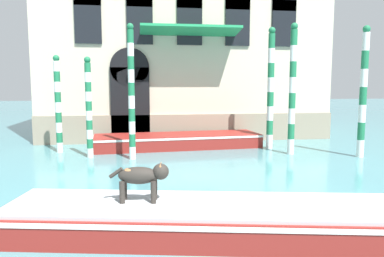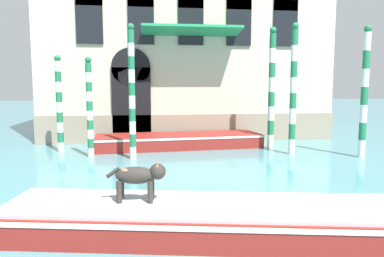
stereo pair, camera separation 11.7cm
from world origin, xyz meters
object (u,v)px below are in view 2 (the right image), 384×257
at_px(mooring_pole_4, 90,107).
at_px(mooring_pole_3, 59,104).
at_px(mooring_pole_5, 365,92).
at_px(boat_moored_near_palazzo, 179,140).
at_px(boat_foreground, 208,218).
at_px(mooring_pole_0, 293,89).
at_px(mooring_pole_1, 132,92).
at_px(mooring_pole_2, 272,88).
at_px(dog_on_deck, 140,176).

bearing_deg(mooring_pole_4, mooring_pole_3, 136.99).
xyz_separation_m(mooring_pole_4, mooring_pole_5, (9.34, -1.27, 0.52)).
bearing_deg(boat_moored_near_palazzo, boat_foreground, -97.11).
xyz_separation_m(boat_moored_near_palazzo, mooring_pole_0, (3.92, -2.02, 2.08)).
xyz_separation_m(mooring_pole_0, mooring_pole_1, (-5.70, -0.12, -0.08)).
relative_size(mooring_pole_2, mooring_pole_3, 1.31).
relative_size(dog_on_deck, mooring_pole_1, 0.23).
bearing_deg(dog_on_deck, mooring_pole_5, 45.01).
relative_size(dog_on_deck, mooring_pole_0, 0.22).
bearing_deg(boat_moored_near_palazzo, mooring_pole_4, -157.94).
height_order(mooring_pole_1, mooring_pole_2, mooring_pole_2).
bearing_deg(mooring_pole_4, dog_on_deck, -75.90).
height_order(boat_foreground, mooring_pole_1, mooring_pole_1).
xyz_separation_m(boat_moored_near_palazzo, mooring_pole_3, (-4.48, -0.47, 1.53)).
height_order(dog_on_deck, mooring_pole_5, mooring_pole_5).
xyz_separation_m(mooring_pole_0, mooring_pole_4, (-7.16, 0.39, -0.61)).
relative_size(boat_moored_near_palazzo, mooring_pole_4, 1.94).
bearing_deg(mooring_pole_5, boat_moored_near_palazzo, 154.54).
distance_m(boat_foreground, mooring_pole_1, 7.12).
distance_m(mooring_pole_0, mooring_pole_5, 2.35).
bearing_deg(mooring_pole_1, mooring_pole_3, 148.25).
bearing_deg(mooring_pole_3, dog_on_deck, -69.73).
height_order(mooring_pole_0, mooring_pole_4, mooring_pole_0).
bearing_deg(mooring_pole_4, mooring_pole_1, -19.35).
xyz_separation_m(mooring_pole_0, mooring_pole_2, (-0.35, 1.27, 0.02)).
xyz_separation_m(mooring_pole_0, mooring_pole_5, (2.18, -0.88, -0.09)).
xyz_separation_m(mooring_pole_0, mooring_pole_3, (-8.41, 1.55, -0.55)).
xyz_separation_m(mooring_pole_1, mooring_pole_2, (5.34, 1.39, 0.10)).
height_order(mooring_pole_0, mooring_pole_2, mooring_pole_2).
bearing_deg(mooring_pole_5, mooring_pole_0, 157.93).
bearing_deg(dog_on_deck, boat_moored_near_palazzo, 88.49).
relative_size(dog_on_deck, mooring_pole_4, 0.29).
bearing_deg(mooring_pole_0, dog_on_deck, -129.72).
relative_size(mooring_pole_4, mooring_pole_5, 0.77).
distance_m(boat_foreground, mooring_pole_0, 8.32).
relative_size(boat_foreground, mooring_pole_5, 1.61).
height_order(dog_on_deck, mooring_pole_0, mooring_pole_0).
xyz_separation_m(mooring_pole_2, mooring_pole_5, (2.53, -2.15, -0.10)).
bearing_deg(boat_moored_near_palazzo, mooring_pole_1, -134.27).
bearing_deg(mooring_pole_2, boat_foreground, -115.98).
height_order(mooring_pole_0, mooring_pole_5, mooring_pole_0).
xyz_separation_m(boat_foreground, mooring_pole_5, (6.47, 5.93, 1.99)).
xyz_separation_m(dog_on_deck, mooring_pole_4, (-1.74, 6.91, 0.77)).
height_order(boat_moored_near_palazzo, mooring_pole_3, mooring_pole_3).
height_order(mooring_pole_2, mooring_pole_3, mooring_pole_2).
height_order(boat_foreground, mooring_pole_4, mooring_pole_4).
bearing_deg(mooring_pole_0, mooring_pole_5, -22.07).
bearing_deg(dog_on_deck, mooring_pole_0, 58.71).
distance_m(boat_moored_near_palazzo, mooring_pole_1, 3.42).
xyz_separation_m(mooring_pole_1, mooring_pole_4, (-1.46, 0.51, -0.53)).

